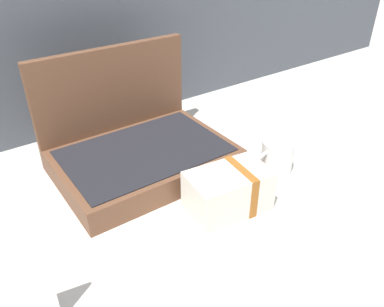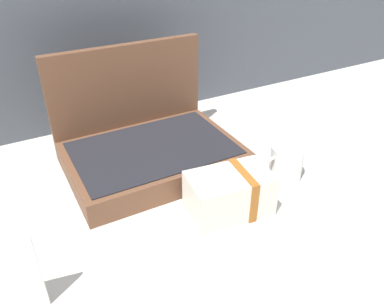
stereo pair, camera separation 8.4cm
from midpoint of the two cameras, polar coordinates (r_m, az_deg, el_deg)
ground_plane at (r=0.96m, az=-3.31°, el=-8.35°), size 6.00×6.00×0.00m
open_suitcase at (r=1.10m, az=-10.21°, el=1.20°), size 0.46×0.34×0.31m
cream_toiletry_bag at (r=0.93m, az=2.95°, el=-5.58°), size 0.21×0.14×0.11m
coffee_mug at (r=1.08m, az=10.19°, el=-0.60°), size 0.13×0.09×0.10m
info_card_left at (r=0.74m, az=-27.51°, el=-18.43°), size 0.11×0.03×0.18m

